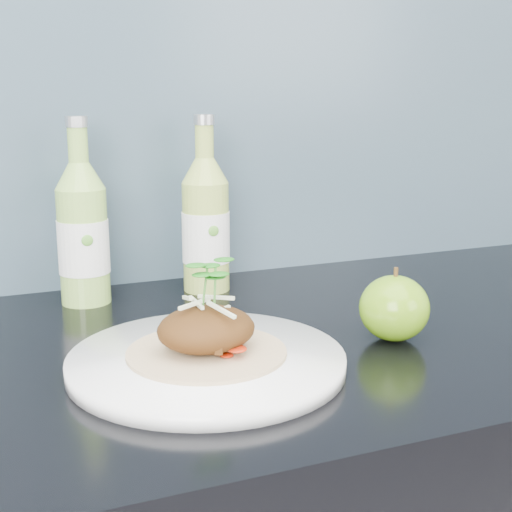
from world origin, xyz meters
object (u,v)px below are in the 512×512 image
Objects in this scene: dinner_plate at (207,361)px; green_apple at (394,308)px; cider_bottle_left at (83,234)px; cider_bottle_right at (206,225)px.

green_apple is at bearing 0.32° from dinner_plate.
green_apple is (0.23, 0.00, 0.03)m from dinner_plate.
green_apple reaches higher than dinner_plate.
cider_bottle_left is 0.17m from cider_bottle_right.
dinner_plate is at bearing -98.14° from cider_bottle_right.
cider_bottle_left is at bearing 104.79° from dinner_plate.
green_apple is 0.32m from cider_bottle_right.
cider_bottle_right is at bearing 114.89° from green_apple.
dinner_plate is 0.31m from cider_bottle_right.
green_apple is 0.42m from cider_bottle_left.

